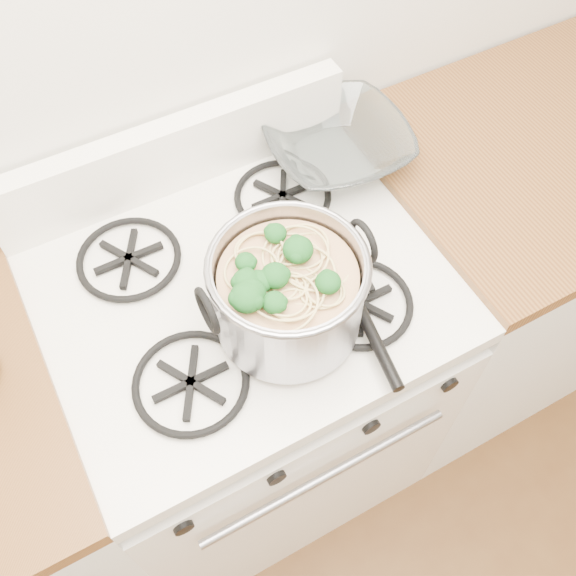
# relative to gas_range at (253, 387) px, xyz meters

# --- Properties ---
(gas_range) EXTENTS (0.76, 0.66, 0.92)m
(gas_range) POSITION_rel_gas_range_xyz_m (0.00, 0.00, 0.00)
(gas_range) COLOR white
(gas_range) RESTS_ON ground
(counter_left) EXTENTS (0.25, 0.65, 0.92)m
(counter_left) POSITION_rel_gas_range_xyz_m (-0.51, 0.00, 0.02)
(counter_left) COLOR silver
(counter_left) RESTS_ON ground
(counter_right) EXTENTS (1.00, 0.65, 0.92)m
(counter_right) POSITION_rel_gas_range_xyz_m (0.88, 0.00, 0.02)
(counter_right) COLOR silver
(counter_right) RESTS_ON ground
(stock_pot) EXTENTS (0.30, 0.27, 0.18)m
(stock_pot) POSITION_rel_gas_range_xyz_m (0.03, -0.12, 0.57)
(stock_pot) COLOR #96969E
(stock_pot) RESTS_ON gas_range
(spatula) EXTENTS (0.34, 0.35, 0.02)m
(spatula) POSITION_rel_gas_range_xyz_m (0.17, -0.08, 0.50)
(spatula) COLOR black
(spatula) RESTS_ON gas_range
(glass_bowl) EXTENTS (0.13, 0.13, 0.03)m
(glass_bowl) POSITION_rel_gas_range_xyz_m (0.32, 0.19, 0.50)
(glass_bowl) COLOR white
(glass_bowl) RESTS_ON gas_range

